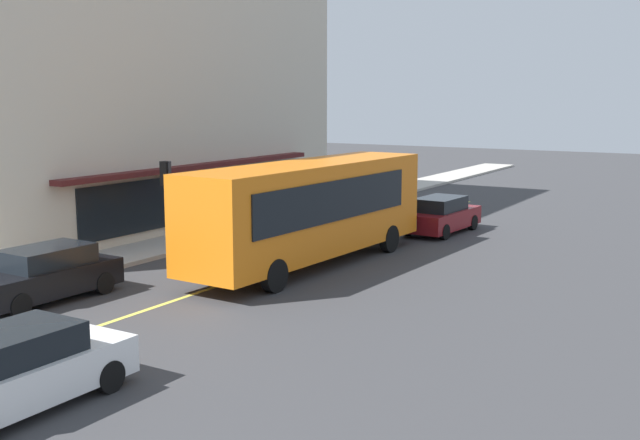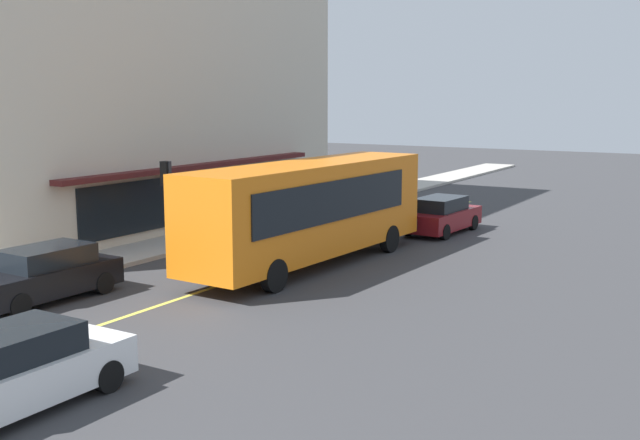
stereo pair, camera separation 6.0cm
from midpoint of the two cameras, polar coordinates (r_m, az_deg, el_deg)
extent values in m
plane|color=#38383A|center=(26.57, -2.40, -3.15)|extent=(120.00, 120.00, 0.00)
cube|color=#B2ADA3|center=(29.81, -11.15, -1.81)|extent=(80.00, 2.48, 0.15)
cube|color=#D8D14C|center=(26.57, -2.40, -3.14)|extent=(36.00, 0.16, 0.01)
cube|color=beige|center=(36.26, -16.19, 11.93)|extent=(21.69, 10.89, 15.26)
cube|color=#4C1919|center=(32.43, -8.91, 4.00)|extent=(15.18, 0.70, 0.20)
cube|color=black|center=(32.71, -9.15, 1.74)|extent=(13.01, 0.08, 2.00)
cube|color=orange|center=(25.66, -0.81, 0.95)|extent=(11.10, 3.01, 3.00)
cube|color=black|center=(30.23, 5.03, 2.86)|extent=(0.22, 2.10, 1.80)
cube|color=black|center=(26.10, -3.49, 1.88)|extent=(8.79, 0.47, 1.32)
cube|color=black|center=(24.67, 1.23, 1.46)|extent=(8.79, 0.47, 1.32)
cube|color=#0CF259|center=(30.21, 5.12, 4.55)|extent=(0.17, 1.90, 0.36)
cube|color=#2D2D33|center=(30.54, 5.08, -0.13)|extent=(0.27, 2.40, 0.40)
cylinder|color=black|center=(29.41, 1.24, -0.94)|extent=(1.01, 0.35, 1.00)
cylinder|color=black|center=(28.29, 5.12, -1.39)|extent=(1.01, 0.35, 1.00)
cylinder|color=black|center=(23.88, -7.84, -3.42)|extent=(1.01, 0.35, 1.00)
cylinder|color=black|center=(22.48, -3.50, -4.14)|extent=(1.01, 0.35, 1.00)
cylinder|color=#2D2D33|center=(28.40, -11.10, 1.07)|extent=(0.12, 0.12, 3.20)
cube|color=black|center=(28.40, -11.48, 3.40)|extent=(0.30, 0.30, 0.90)
sphere|color=red|center=(28.49, -11.75, 3.95)|extent=(0.18, 0.18, 0.18)
sphere|color=orange|center=(28.51, -11.73, 3.41)|extent=(0.18, 0.18, 0.18)
sphere|color=green|center=(28.54, -11.71, 2.88)|extent=(0.18, 0.18, 0.18)
cube|color=white|center=(15.34, -21.63, -10.83)|extent=(4.32, 1.85, 0.75)
cube|color=black|center=(15.05, -22.24, -8.64)|extent=(2.42, 1.54, 0.55)
cylinder|color=black|center=(16.86, -19.38, -9.88)|extent=(0.64, 0.23, 0.64)
cylinder|color=black|center=(15.68, -15.51, -11.14)|extent=(0.64, 0.23, 0.64)
cube|color=black|center=(22.85, -19.94, -4.22)|extent=(4.34, 1.90, 0.75)
cube|color=black|center=(22.80, -19.73, -2.56)|extent=(2.44, 1.57, 0.55)
cylinder|color=black|center=(21.45, -21.53, -5.93)|extent=(0.64, 0.23, 0.64)
cylinder|color=black|center=(23.17, -15.88, -4.53)|extent=(0.64, 0.23, 0.64)
cylinder|color=black|center=(24.39, -18.47, -3.98)|extent=(0.64, 0.23, 0.64)
cube|color=maroon|center=(32.54, 8.95, 0.10)|extent=(4.40, 2.05, 0.75)
cube|color=black|center=(32.31, 8.86, 1.20)|extent=(2.49, 1.65, 0.55)
cylinder|color=black|center=(34.19, 8.71, 0.08)|extent=(0.65, 0.26, 0.64)
cylinder|color=black|center=(33.53, 11.24, -0.18)|extent=(0.65, 0.26, 0.64)
cylinder|color=black|center=(31.69, 6.49, -0.60)|extent=(0.65, 0.26, 0.64)
cylinder|color=black|center=(30.97, 9.18, -0.88)|extent=(0.65, 0.26, 0.64)
cylinder|color=black|center=(35.16, -4.35, 0.87)|extent=(0.18, 0.18, 0.90)
cylinder|color=#B28C33|center=(35.05, -4.36, 2.17)|extent=(0.34, 0.34, 0.71)
sphere|color=tan|center=(35.00, -4.37, 2.95)|extent=(0.25, 0.25, 0.25)
camera|label=1|loc=(0.03, -90.07, -0.01)|focal=43.01mm
camera|label=2|loc=(0.03, 89.93, 0.01)|focal=43.01mm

